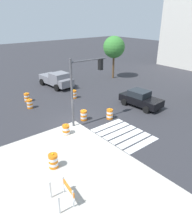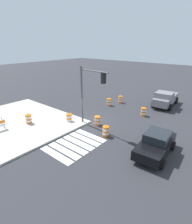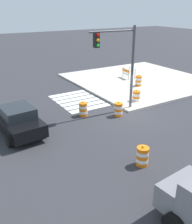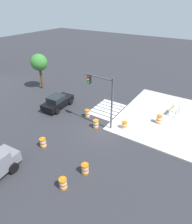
{
  "view_description": "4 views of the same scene",
  "coord_description": "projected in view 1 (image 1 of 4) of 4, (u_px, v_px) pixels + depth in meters",
  "views": [
    {
      "loc": [
        13.94,
        -8.98,
        8.51
      ],
      "look_at": [
        1.81,
        0.81,
        1.42
      ],
      "focal_mm": 34.32,
      "sensor_mm": 36.0,
      "label": 1
    },
    {
      "loc": [
        12.33,
        10.95,
        7.59
      ],
      "look_at": [
        0.68,
        1.23,
        1.66
      ],
      "focal_mm": 28.41,
      "sensor_mm": 36.0,
      "label": 2
    },
    {
      "loc": [
        -12.4,
        10.18,
        6.75
      ],
      "look_at": [
        -0.37,
        2.84,
        0.84
      ],
      "focal_mm": 40.65,
      "sensor_mm": 36.0,
      "label": 3
    },
    {
      "loc": [
        -13.52,
        -7.96,
        11.59
      ],
      "look_at": [
        1.09,
        1.54,
        1.14
      ],
      "focal_mm": 30.06,
      "sensor_mm": 36.0,
      "label": 4
    }
  ],
  "objects": [
    {
      "name": "ground_plane",
      "position": [
        76.0,
        123.0,
        18.53
      ],
      "size": [
        120.0,
        120.0,
        0.0
      ],
      "primitive_type": "plane",
      "color": "#2D2D33"
    },
    {
      "name": "sidewalk_corner",
      "position": [
        43.0,
        198.0,
        10.82
      ],
      "size": [
        12.0,
        12.0,
        0.15
      ],
      "primitive_type": "cube",
      "color": "#BCB7AD",
      "rests_on": "ground"
    },
    {
      "name": "crosswalk_stripes",
      "position": [
        123.0,
        134.0,
        16.72
      ],
      "size": [
        4.35,
        3.2,
        0.02
      ],
      "color": "silver",
      "rests_on": "ground"
    },
    {
      "name": "sports_car",
      "position": [
        140.0,
        99.0,
        21.55
      ],
      "size": [
        4.42,
        2.38,
        1.63
      ],
      "color": "black",
      "rests_on": "ground"
    },
    {
      "name": "pickup_truck",
      "position": [
        57.0,
        80.0,
        27.35
      ],
      "size": [
        5.3,
        2.7,
        1.92
      ],
      "color": "slate",
      "rests_on": "ground"
    },
    {
      "name": "traffic_barrel_near_corner",
      "position": [
        74.0,
        94.0,
        23.83
      ],
      "size": [
        0.56,
        0.56,
        1.02
      ],
      "color": "orange",
      "rests_on": "ground"
    },
    {
      "name": "traffic_barrel_crosswalk_end",
      "position": [
        66.0,
        130.0,
        16.36
      ],
      "size": [
        0.56,
        0.56,
        1.02
      ],
      "color": "orange",
      "rests_on": "ground"
    },
    {
      "name": "traffic_barrel_median_near",
      "position": [
        27.0,
        97.0,
        22.91
      ],
      "size": [
        0.56,
        0.56,
        1.02
      ],
      "color": "orange",
      "rests_on": "ground"
    },
    {
      "name": "traffic_barrel_median_far",
      "position": [
        110.0,
        114.0,
        19.06
      ],
      "size": [
        0.56,
        0.56,
        1.02
      ],
      "color": "orange",
      "rests_on": "ground"
    },
    {
      "name": "traffic_barrel_far_curb",
      "position": [
        84.0,
        115.0,
        18.82
      ],
      "size": [
        0.56,
        0.56,
        1.02
      ],
      "color": "orange",
      "rests_on": "ground"
    },
    {
      "name": "traffic_barrel_lane_center",
      "position": [
        30.0,
        104.0,
        21.24
      ],
      "size": [
        0.56,
        0.56,
        1.02
      ],
      "color": "orange",
      "rests_on": "ground"
    },
    {
      "name": "traffic_barrel_on_sidewalk",
      "position": [
        53.0,
        161.0,
        12.71
      ],
      "size": [
        0.56,
        0.56,
        1.02
      ],
      "color": "orange",
      "rests_on": "sidewalk_corner"
    },
    {
      "name": "construction_barricade",
      "position": [
        65.0,
        192.0,
        10.35
      ],
      "size": [
        1.32,
        0.93,
        1.0
      ],
      "color": "silver",
      "rests_on": "sidewalk_corner"
    },
    {
      "name": "traffic_light_pole",
      "position": [
        84.0,
        79.0,
        16.75
      ],
      "size": [
        0.48,
        3.29,
        5.5
      ],
      "color": "#4C4C51",
      "rests_on": "sidewalk_corner"
    },
    {
      "name": "street_tree_streetside_mid",
      "position": [
        114.0,
        47.0,
        29.89
      ],
      "size": [
        3.02,
        3.02,
        5.92
      ],
      "color": "brown",
      "rests_on": "ground"
    }
  ]
}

